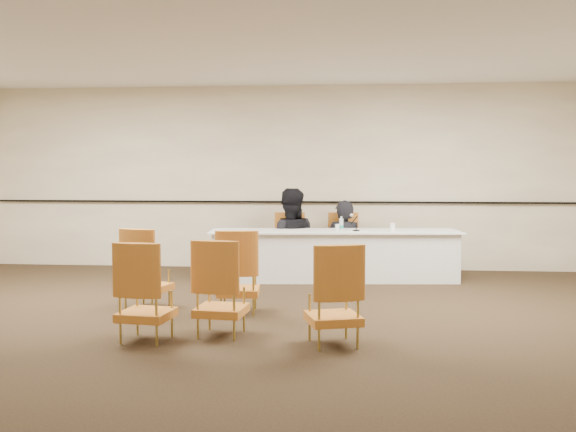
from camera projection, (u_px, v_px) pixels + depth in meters
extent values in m
plane|color=black|center=(247.00, 325.00, 6.68)|extent=(10.00, 10.00, 0.00)
plane|color=white|center=(245.00, 33.00, 6.47)|extent=(10.00, 10.00, 0.00)
cube|color=beige|center=(284.00, 177.00, 10.54)|extent=(10.00, 0.04, 3.00)
cube|color=black|center=(284.00, 202.00, 10.53)|extent=(9.80, 0.04, 0.03)
imported|color=black|center=(344.00, 253.00, 9.99)|extent=(0.66, 0.49, 1.66)
imported|color=black|center=(290.00, 246.00, 9.99)|extent=(0.93, 0.75, 1.81)
cube|color=white|center=(357.00, 231.00, 9.31)|extent=(0.33, 0.27, 0.00)
cylinder|color=white|center=(337.00, 227.00, 9.37)|extent=(0.08, 0.08, 0.10)
cylinder|color=white|center=(393.00, 227.00, 9.28)|extent=(0.10, 0.10, 0.12)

